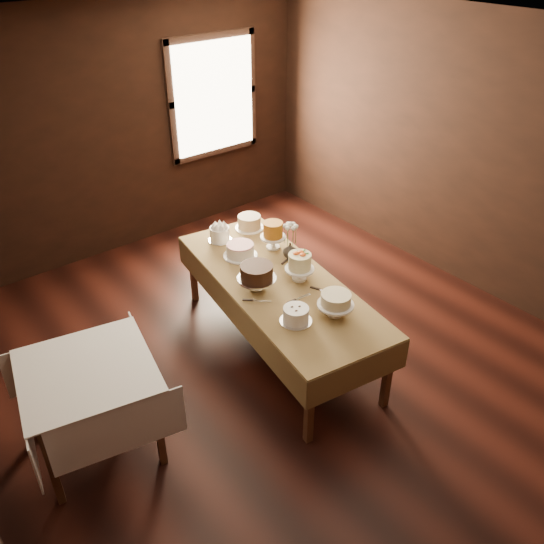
{
  "coord_description": "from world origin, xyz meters",
  "views": [
    {
      "loc": [
        -2.47,
        -2.87,
        3.46
      ],
      "look_at": [
        0.0,
        0.2,
        0.95
      ],
      "focal_mm": 36.95,
      "sensor_mm": 36.0,
      "label": 1
    }
  ],
  "objects": [
    {
      "name": "cake_server_d",
      "position": [
        0.52,
        0.56,
        0.74
      ],
      "size": [
        0.24,
        0.1,
        0.01
      ],
      "primitive_type": "cube",
      "rotation": [
        0.0,
        0.0,
        0.31
      ],
      "color": "silver",
      "rests_on": "display_table"
    },
    {
      "name": "cake_server_b",
      "position": [
        0.38,
        -0.09,
        0.74
      ],
      "size": [
        0.12,
        0.23,
        0.01
      ],
      "primitive_type": "cube",
      "rotation": [
        0.0,
        0.0,
        -1.15
      ],
      "color": "silver",
      "rests_on": "display_table"
    },
    {
      "name": "cake_flowers",
      "position": [
        0.33,
        0.22,
        0.85
      ],
      "size": [
        0.26,
        0.26,
        0.27
      ],
      "color": "white",
      "rests_on": "display_table"
    },
    {
      "name": "flower_bouquet",
      "position": [
        0.51,
        0.56,
        1.0
      ],
      "size": [
        0.14,
        0.14,
        0.2
      ],
      "primitive_type": null,
      "color": "white",
      "rests_on": "flower_vase"
    },
    {
      "name": "wall_back",
      "position": [
        0.0,
        3.0,
        1.4
      ],
      "size": [
        5.0,
        0.02,
        2.8
      ],
      "primitive_type": "cube",
      "color": "black",
      "rests_on": "ground"
    },
    {
      "name": "wall_right",
      "position": [
        2.5,
        0.0,
        1.4
      ],
      "size": [
        0.02,
        6.0,
        2.8
      ],
      "primitive_type": "cube",
      "color": "black",
      "rests_on": "ground"
    },
    {
      "name": "cake_server_e",
      "position": [
        -0.14,
        0.16,
        0.74
      ],
      "size": [
        0.19,
        0.18,
        0.01
      ],
      "primitive_type": "cube",
      "rotation": [
        0.0,
        0.0,
        -0.76
      ],
      "color": "silver",
      "rests_on": "display_table"
    },
    {
      "name": "cake_server_c",
      "position": [
        0.13,
        0.65,
        0.74
      ],
      "size": [
        0.06,
        0.24,
        0.01
      ],
      "primitive_type": "cube",
      "rotation": [
        0.0,
        0.0,
        1.72
      ],
      "color": "silver",
      "rests_on": "display_table"
    },
    {
      "name": "cake_meringue",
      "position": [
        0.17,
        1.24,
        0.81
      ],
      "size": [
        0.27,
        0.27,
        0.15
      ],
      "color": "silver",
      "rests_on": "display_table"
    },
    {
      "name": "side_table",
      "position": [
        -1.64,
        0.24,
        0.68
      ],
      "size": [
        1.09,
        1.09,
        0.78
      ],
      "rotation": [
        0.0,
        0.0,
        -0.21
      ],
      "color": "#492A1A",
      "rests_on": "ground"
    },
    {
      "name": "cake_cream",
      "position": [
        0.2,
        -0.36,
        0.83
      ],
      "size": [
        0.34,
        0.34,
        0.21
      ],
      "color": "white",
      "rests_on": "display_table"
    },
    {
      "name": "cake_lattice",
      "position": [
        0.15,
        0.87,
        0.79
      ],
      "size": [
        0.33,
        0.33,
        0.12
      ],
      "color": "white",
      "rests_on": "display_table"
    },
    {
      "name": "floor",
      "position": [
        0.0,
        0.0,
        0.0
      ],
      "size": [
        5.0,
        6.0,
        0.01
      ],
      "primitive_type": "cube",
      "color": "black",
      "rests_on": "ground"
    },
    {
      "name": "ceiling",
      "position": [
        0.0,
        0.0,
        2.8
      ],
      "size": [
        5.0,
        6.0,
        0.01
      ],
      "primitive_type": "cube",
      "color": "beige",
      "rests_on": "wall_back"
    },
    {
      "name": "window",
      "position": [
        1.3,
        2.94,
        1.6
      ],
      "size": [
        1.1,
        0.05,
        1.3
      ],
      "primitive_type": "cube",
      "color": "#FFEABF",
      "rests_on": "wall_back"
    },
    {
      "name": "cake_swirl",
      "position": [
        -0.1,
        -0.23,
        0.8
      ],
      "size": [
        0.29,
        0.29,
        0.13
      ],
      "color": "silver",
      "rests_on": "display_table"
    },
    {
      "name": "display_table",
      "position": [
        0.16,
        0.31,
        0.68
      ],
      "size": [
        1.29,
        2.49,
        0.74
      ],
      "rotation": [
        0.0,
        0.0,
        -0.16
      ],
      "color": "#492A1A",
      "rests_on": "ground"
    },
    {
      "name": "cake_server_a",
      "position": [
        0.17,
        -0.01,
        0.74
      ],
      "size": [
        0.24,
        0.04,
        0.01
      ],
      "primitive_type": "cube",
      "rotation": [
        0.0,
        0.0,
        -0.06
      ],
      "color": "silver",
      "rests_on": "display_table"
    },
    {
      "name": "cake_speckled",
      "position": [
        0.56,
        1.27,
        0.8
      ],
      "size": [
        0.33,
        0.33,
        0.14
      ],
      "color": "white",
      "rests_on": "display_table"
    },
    {
      "name": "flower_vase",
      "position": [
        0.51,
        0.56,
        0.81
      ],
      "size": [
        0.19,
        0.19,
        0.15
      ],
      "primitive_type": "imported",
      "rotation": [
        0.0,
        0.0,
        3.61
      ],
      "color": "#2D2823",
      "rests_on": "display_table"
    },
    {
      "name": "cake_chocolate",
      "position": [
        -0.06,
        0.33,
        0.85
      ],
      "size": [
        0.38,
        0.38,
        0.25
      ],
      "color": "silver",
      "rests_on": "display_table"
    },
    {
      "name": "cake_caramel",
      "position": [
        0.49,
        0.8,
        0.86
      ],
      "size": [
        0.25,
        0.25,
        0.29
      ],
      "color": "white",
      "rests_on": "display_table"
    }
  ]
}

